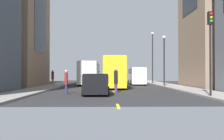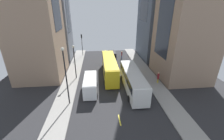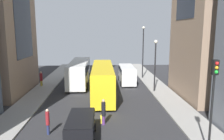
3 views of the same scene
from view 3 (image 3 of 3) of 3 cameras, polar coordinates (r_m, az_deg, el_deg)
ground_plane at (r=29.98m, az=-2.79°, el=-4.91°), size 42.40×42.40×0.00m
sidewalk_west at (r=30.97m, az=-17.34°, el=-4.73°), size 2.89×44.00×0.15m
sidewalk_east at (r=30.92m, az=11.78°, el=-4.50°), size 2.89×44.00×0.15m
lane_stripe_1 at (r=20.01m, az=-2.81°, el=-12.63°), size 0.16×2.00×0.01m
lane_stripe_2 at (r=29.98m, az=-2.79°, el=-4.90°), size 0.16×2.00×0.01m
lane_stripe_3 at (r=40.21m, az=-2.77°, el=-1.05°), size 0.16×2.00×0.01m
lane_stripe_4 at (r=50.56m, az=-2.77°, el=1.22°), size 0.16×2.00×0.01m
city_bus_white at (r=32.86m, az=-8.47°, el=-0.10°), size 2.81×11.27×3.35m
streetcar_yellow at (r=26.72m, az=-2.45°, el=-2.06°), size 2.70×12.17×3.59m
delivery_van_white at (r=32.99m, az=3.88°, el=-0.84°), size 2.25×6.03×2.58m
car_black_0 at (r=16.39m, az=-8.10°, el=-14.25°), size 2.07×4.05×1.70m
pedestrian_crossing_near at (r=32.26m, az=-17.92°, el=-2.08°), size 0.38×0.38×2.05m
pedestrian_crossing_mid at (r=17.56m, az=-16.37°, el=-12.55°), size 0.29×0.29×2.01m
pedestrian_waiting_curb at (r=18.50m, az=-2.23°, el=-10.65°), size 0.35×0.35×2.21m
traffic_light_near_corner at (r=14.40m, az=24.85°, el=-4.71°), size 0.32×0.44×5.94m
streetlamp_near at (r=36.12m, az=8.08°, el=5.86°), size 0.44×0.44×8.35m
streetlamp_far at (r=28.12m, az=11.16°, el=2.61°), size 0.44×0.44×6.51m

